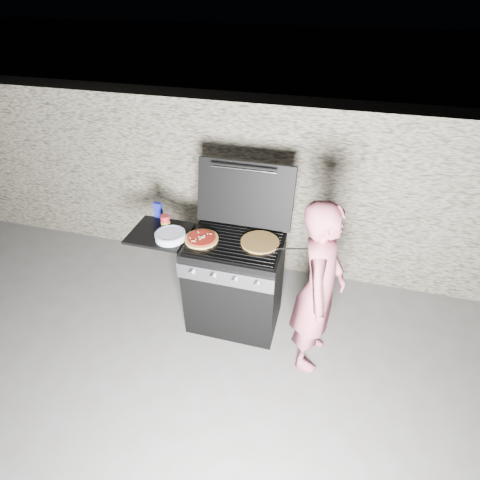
% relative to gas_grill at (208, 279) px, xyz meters
% --- Properties ---
extents(ground, '(50.00, 50.00, 0.00)m').
position_rel_gas_grill_xyz_m(ground, '(0.25, 0.00, -0.46)').
color(ground, '#5C5853').
extents(stone_wall, '(8.00, 0.35, 1.80)m').
position_rel_gas_grill_xyz_m(stone_wall, '(0.25, 1.05, 0.44)').
color(stone_wall, '#A0967E').
rests_on(stone_wall, ground).
extents(gas_grill, '(1.34, 0.79, 0.91)m').
position_rel_gas_grill_xyz_m(gas_grill, '(0.00, 0.00, 0.00)').
color(gas_grill, black).
rests_on(gas_grill, ground).
extents(pizza_topped, '(0.33, 0.33, 0.03)m').
position_rel_gas_grill_xyz_m(pizza_topped, '(-0.03, -0.03, 0.47)').
color(pizza_topped, gold).
rests_on(pizza_topped, gas_grill).
extents(pizza_plain, '(0.34, 0.34, 0.02)m').
position_rel_gas_grill_xyz_m(pizza_plain, '(0.46, 0.06, 0.46)').
color(pizza_plain, '#AE8D42').
rests_on(pizza_plain, gas_grill).
extents(sauce_jar, '(0.08, 0.08, 0.12)m').
position_rel_gas_grill_xyz_m(sauce_jar, '(-0.39, 0.07, 0.51)').
color(sauce_jar, maroon).
rests_on(sauce_jar, gas_grill).
extents(blue_carton, '(0.07, 0.05, 0.15)m').
position_rel_gas_grill_xyz_m(blue_carton, '(-0.53, 0.22, 0.52)').
color(blue_carton, navy).
rests_on(blue_carton, gas_grill).
extents(plate_stack, '(0.30, 0.30, 0.06)m').
position_rel_gas_grill_xyz_m(plate_stack, '(-0.29, -0.07, 0.48)').
color(plate_stack, white).
rests_on(plate_stack, gas_grill).
extents(person, '(0.41, 0.59, 1.53)m').
position_rel_gas_grill_xyz_m(person, '(0.98, -0.22, 0.31)').
color(person, '#B85869').
rests_on(person, ground).
extents(tongs, '(0.47, 0.02, 0.10)m').
position_rel_gas_grill_xyz_m(tongs, '(0.79, 0.00, 0.50)').
color(tongs, black).
rests_on(tongs, gas_grill).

